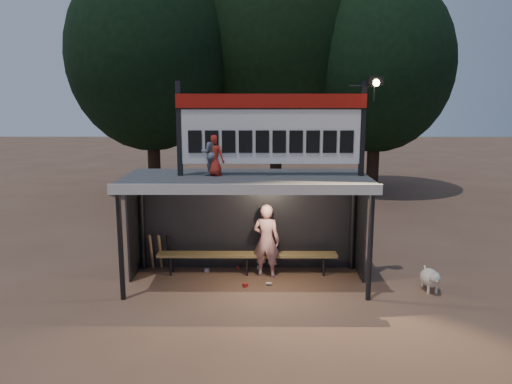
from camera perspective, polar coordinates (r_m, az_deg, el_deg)
ground at (r=10.84m, az=-1.09°, el=-10.32°), size 80.00×80.00×0.00m
player at (r=10.96m, az=1.20°, el=-5.56°), size 0.69×0.55×1.63m
child_a at (r=10.26m, az=-5.31°, el=4.51°), size 0.56×0.51×0.94m
child_b at (r=10.22m, az=-4.72°, el=4.27°), size 0.50×0.48×0.86m
dugout_shelter at (r=10.56m, az=-1.09°, el=-0.45°), size 5.10×2.08×2.32m
scoreboard_assembly at (r=10.12m, az=2.03°, el=7.51°), size 4.10×0.27×1.99m
bench at (r=11.21m, az=-1.03°, el=-7.24°), size 4.00×0.35×0.48m
tree_left at (r=20.62m, az=-12.01°, el=15.04°), size 6.46×6.46×9.27m
tree_mid at (r=21.74m, az=2.39°, el=16.75°), size 7.22×7.22×10.36m
tree_right at (r=21.18m, az=13.68°, el=13.97°), size 6.08×6.08×8.72m
dog at (r=10.90m, az=19.33°, el=-9.26°), size 0.36×0.81×0.49m
bats at (r=11.68m, az=-10.90°, el=-6.70°), size 0.48×0.33×0.84m
litter at (r=11.20m, az=-1.48°, el=-9.40°), size 1.51×1.23×0.08m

